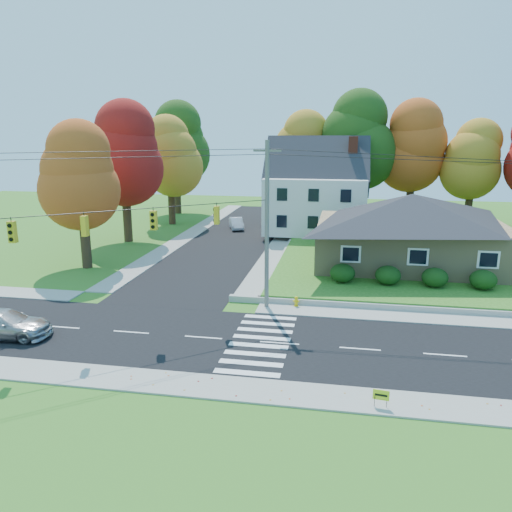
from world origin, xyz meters
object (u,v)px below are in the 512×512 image
Objects in this scene: white_car at (236,223)px; fire_hydrant at (296,302)px; silver_sedan at (4,324)px; ranch_house at (410,228)px.

white_car reaches higher than fire_hydrant.
fire_hydrant is at bearing -88.65° from white_car.
silver_sedan is 1.30× the size of white_car.
white_car is (-16.86, 14.14, -2.63)m from ranch_house.
white_car is at bearing 110.40° from fire_hydrant.
white_car is at bearing 140.00° from ranch_house.
fire_hydrant is (9.14, -24.56, -0.31)m from white_car.
ranch_house is at bearing 53.46° from fire_hydrant.
white_car is 26.21m from fire_hydrant.
fire_hydrant is at bearing -68.63° from silver_sedan.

